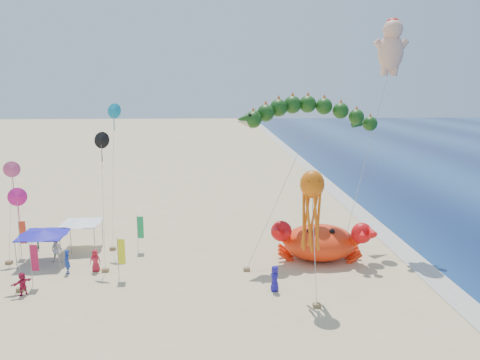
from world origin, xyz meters
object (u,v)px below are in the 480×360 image
octopus_kite (312,204)px  canopy_white (81,221)px  dragon_kite (309,118)px  canopy_blue (43,232)px  crab_inflatable (320,241)px  cherub_kite (391,46)px

octopus_kite → canopy_white: (-17.68, 10.55, -3.94)m
octopus_kite → dragon_kite: bearing=80.3°
canopy_blue → canopy_white: bearing=54.8°
canopy_blue → canopy_white: 3.69m
crab_inflatable → canopy_blue: size_ratio=2.09×
crab_inflatable → canopy_white: size_ratio=2.32×
crab_inflatable → cherub_kite: (6.79, 5.09, 15.64)m
dragon_kite → octopus_kite: dragon_kite is taller
cherub_kite → dragon_kite: bearing=-164.1°
crab_inflatable → cherub_kite: cherub_kite is taller
cherub_kite → octopus_kite: 18.40m
cherub_kite → octopus_kite: (-9.03, -11.86, -10.78)m
canopy_blue → dragon_kite: bearing=5.9°
octopus_kite → cherub_kite: bearing=52.7°
dragon_kite → octopus_kite: size_ratio=1.47×
octopus_kite → canopy_white: size_ratio=2.54×
dragon_kite → cherub_kite: 9.71m
dragon_kite → cherub_kite: (7.37, 2.10, 5.96)m
crab_inflatable → canopy_white: bearing=169.3°
crab_inflatable → dragon_kite: 10.15m
crab_inflatable → canopy_white: crab_inflatable is taller
dragon_kite → crab_inflatable: bearing=-79.0°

